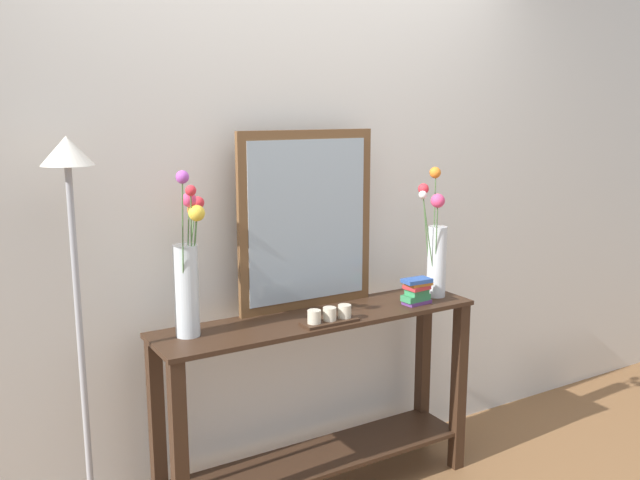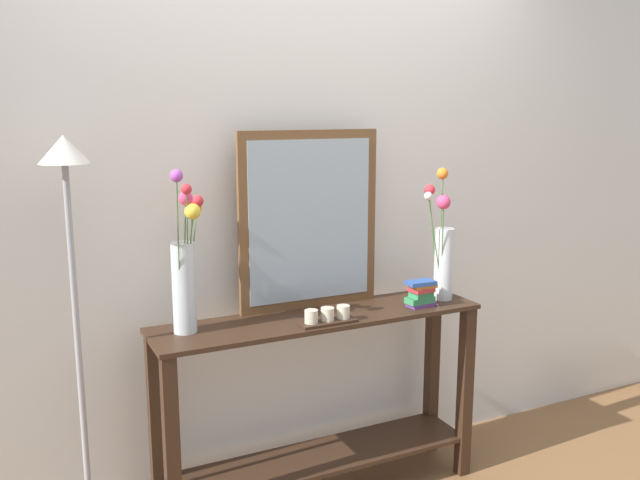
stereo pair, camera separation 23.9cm
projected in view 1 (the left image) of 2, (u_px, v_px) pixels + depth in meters
wall_back at (287, 192)px, 3.05m from camera, size 6.40×0.08×2.70m
console_table at (320, 391)px, 2.97m from camera, size 1.46×0.34×0.85m
mirror_leaning at (307, 221)px, 2.95m from camera, size 0.66×0.03×0.79m
tall_vase_left at (188, 272)px, 2.60m from camera, size 0.18×0.26×0.66m
vase_right at (436, 249)px, 3.15m from camera, size 0.18×0.14×0.61m
candle_tray at (330, 317)px, 2.80m from camera, size 0.24×0.09×0.07m
book_stack at (417, 291)px, 3.06m from camera, size 0.15×0.10×0.12m
floor_lamp at (76, 287)px, 2.38m from camera, size 0.24×0.24×1.63m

